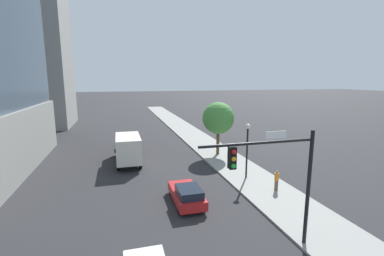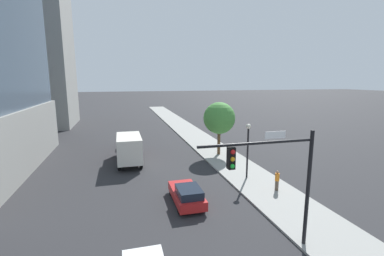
% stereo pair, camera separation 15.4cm
% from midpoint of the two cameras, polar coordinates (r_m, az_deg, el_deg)
% --- Properties ---
extents(sidewalk, '(4.62, 120.00, 0.15)m').
position_cam_midpoint_polar(sidewalk, '(30.41, 7.48, -6.65)').
color(sidewalk, gray).
rests_on(sidewalk, ground).
extents(construction_building, '(16.79, 13.75, 42.23)m').
position_cam_midpoint_polar(construction_building, '(59.85, -31.82, 17.44)').
color(construction_building, gray).
rests_on(construction_building, ground).
extents(traffic_light_pole, '(6.14, 0.48, 6.28)m').
position_cam_midpoint_polar(traffic_light_pole, '(14.08, 17.67, -8.36)').
color(traffic_light_pole, black).
rests_on(traffic_light_pole, sidewalk).
extents(street_lamp, '(0.44, 0.44, 4.92)m').
position_cam_midpoint_polar(street_lamp, '(24.21, 11.96, -2.94)').
color(street_lamp, black).
rests_on(street_lamp, sidewalk).
extents(street_tree, '(3.70, 3.70, 6.17)m').
position_cam_midpoint_polar(street_tree, '(31.33, 5.95, 2.07)').
color(street_tree, brown).
rests_on(street_tree, sidewalk).
extents(car_silver, '(1.75, 4.04, 1.40)m').
position_cam_midpoint_polar(car_silver, '(36.85, -13.44, -2.86)').
color(car_silver, '#B7B7BC').
rests_on(car_silver, ground).
extents(car_red, '(1.90, 4.42, 1.47)m').
position_cam_midpoint_polar(car_red, '(19.93, -0.85, -13.89)').
color(car_red, red).
rests_on(car_red, ground).
extents(box_truck, '(2.44, 7.21, 3.14)m').
position_cam_midpoint_polar(box_truck, '(29.61, -13.11, -3.87)').
color(box_truck, '#B21E1E').
rests_on(box_truck, ground).
extents(pedestrian_orange_shirt, '(0.34, 0.34, 1.63)m').
position_cam_midpoint_polar(pedestrian_orange_shirt, '(22.81, 17.78, -10.53)').
color(pedestrian_orange_shirt, brown).
rests_on(pedestrian_orange_shirt, sidewalk).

